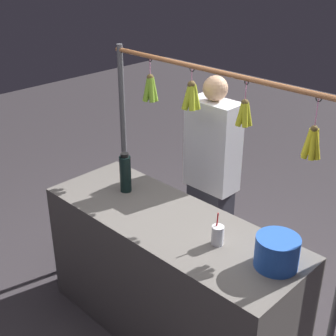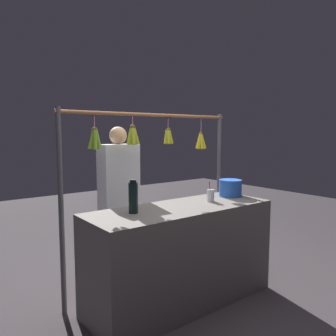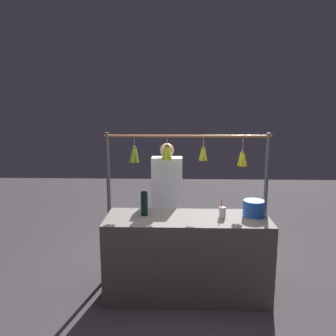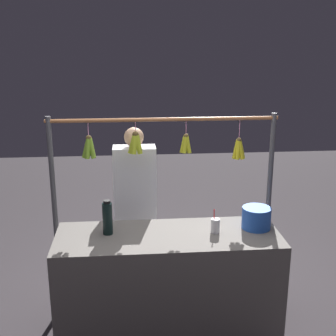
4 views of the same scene
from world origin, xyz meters
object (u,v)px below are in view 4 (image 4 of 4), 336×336
(blue_bucket, at_px, (256,218))
(vendor_person, at_px, (136,214))
(water_bottle, at_px, (107,218))
(drink_cup, at_px, (215,226))

(blue_bucket, bearing_deg, vendor_person, -33.24)
(water_bottle, bearing_deg, blue_bucket, -179.49)
(water_bottle, height_order, vendor_person, vendor_person)
(drink_cup, bearing_deg, water_bottle, -3.38)
(water_bottle, xyz_separation_m, drink_cup, (-0.85, 0.05, -0.08))
(water_bottle, relative_size, blue_bucket, 1.20)
(blue_bucket, xyz_separation_m, vendor_person, (0.97, -0.63, -0.18))
(drink_cup, bearing_deg, blue_bucket, -170.09)
(vendor_person, bearing_deg, drink_cup, 131.75)
(water_bottle, bearing_deg, vendor_person, -109.32)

